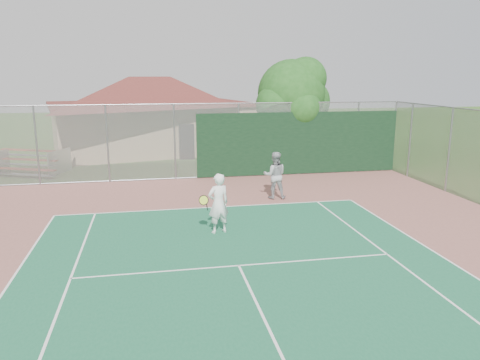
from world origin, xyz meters
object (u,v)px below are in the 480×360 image
clubhouse (151,106)px  player_grey_back (275,176)px  tree (293,96)px  bleachers (28,162)px  player_white_front (218,204)px

clubhouse → player_grey_back: bearing=-83.4°
tree → player_grey_back: (-2.50, -5.84, -2.81)m
bleachers → player_grey_back: bearing=-8.5°
player_white_front → player_grey_back: 4.62m
bleachers → player_grey_back: (10.68, -6.71, 0.31)m
clubhouse → player_white_front: size_ratio=7.72×
tree → player_white_front: size_ratio=3.04×
clubhouse → bleachers: 9.25m
tree → player_white_front: 11.25m
clubhouse → bleachers: size_ratio=3.82×
tree → player_grey_back: tree is taller
bleachers → player_white_front: bearing=-29.2°
bleachers → tree: 13.57m
bleachers → clubhouse: bearing=71.4°
player_white_front → player_grey_back: bearing=-143.7°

